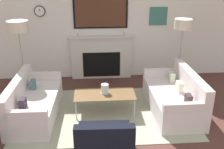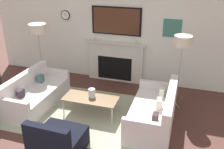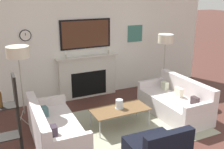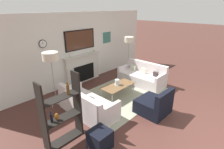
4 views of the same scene
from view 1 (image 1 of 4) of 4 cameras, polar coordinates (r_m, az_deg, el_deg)
fireplace_wall at (r=6.80m, az=-2.42°, el=9.34°), size 7.38×0.28×2.70m
area_rug at (r=5.37m, az=-1.47°, el=-8.27°), size 3.42×2.21×0.01m
couch_left at (r=5.37m, az=-16.71°, el=-6.01°), size 0.84×1.83×0.77m
couch_right at (r=5.48m, az=13.44°, el=-4.93°), size 0.87×1.76×0.82m
armchair at (r=4.07m, az=-1.63°, el=-15.12°), size 0.85×0.86×0.78m
coffee_table at (r=5.23m, az=-1.60°, el=-4.49°), size 1.21×0.58×0.41m
hurricane_candle at (r=5.22m, az=-1.52°, el=-3.23°), size 0.18×0.18×0.19m
floor_lamp_left at (r=5.96m, az=-19.82°, el=9.64°), size 0.44×0.44×1.71m
floor_lamp_right at (r=6.09m, az=15.20°, el=10.28°), size 0.39×0.39×1.71m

